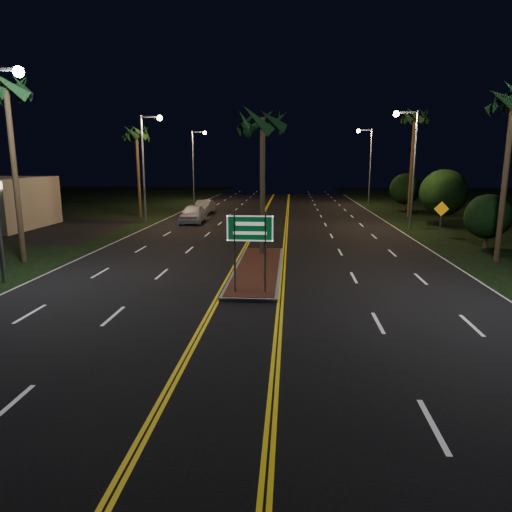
# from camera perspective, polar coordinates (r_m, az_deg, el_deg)

# --- Properties ---
(ground) EXTENTS (120.00, 120.00, 0.00)m
(ground) POSITION_cam_1_polar(r_m,az_deg,el_deg) (15.56, -1.66, -7.91)
(ground) COLOR black
(ground) RESTS_ON ground
(median_island) EXTENTS (2.25, 10.25, 0.17)m
(median_island) POSITION_cam_1_polar(r_m,az_deg,el_deg) (22.23, 0.22, -1.65)
(median_island) COLOR gray
(median_island) RESTS_ON ground
(highway_sign) EXTENTS (1.80, 0.08, 3.20)m
(highway_sign) POSITION_cam_1_polar(r_m,az_deg,el_deg) (17.67, -0.76, 2.52)
(highway_sign) COLOR gray
(highway_sign) RESTS_ON ground
(streetlight_left_mid) EXTENTS (1.91, 0.44, 9.00)m
(streetlight_left_mid) POSITION_cam_1_polar(r_m,az_deg,el_deg) (40.45, -13.45, 12.03)
(streetlight_left_mid) COLOR gray
(streetlight_left_mid) RESTS_ON ground
(streetlight_left_far) EXTENTS (1.91, 0.44, 9.00)m
(streetlight_left_far) POSITION_cam_1_polar(r_m,az_deg,el_deg) (59.83, -7.54, 12.05)
(streetlight_left_far) COLOR gray
(streetlight_left_far) RESTS_ON ground
(streetlight_right_mid) EXTENTS (1.91, 0.44, 9.00)m
(streetlight_right_mid) POSITION_cam_1_polar(r_m,az_deg,el_deg) (37.68, 18.68, 11.79)
(streetlight_right_mid) COLOR gray
(streetlight_right_mid) RESTS_ON ground
(streetlight_right_far) EXTENTS (1.91, 0.44, 9.00)m
(streetlight_right_far) POSITION_cam_1_polar(r_m,az_deg,el_deg) (57.29, 13.76, 11.84)
(streetlight_right_far) COLOR gray
(streetlight_right_far) RESTS_ON ground
(palm_median) EXTENTS (2.40, 2.40, 8.30)m
(palm_median) POSITION_cam_1_polar(r_m,az_deg,el_deg) (25.20, 0.84, 16.39)
(palm_median) COLOR #382819
(palm_median) RESTS_ON ground
(palm_left_near) EXTENTS (2.40, 2.40, 9.80)m
(palm_left_near) POSITION_cam_1_polar(r_m,az_deg,el_deg) (26.82, -28.79, 17.75)
(palm_left_near) COLOR #382819
(palm_left_near) RESTS_ON ground
(palm_left_far) EXTENTS (2.40, 2.40, 8.80)m
(palm_left_far) POSITION_cam_1_polar(r_m,az_deg,el_deg) (45.00, -14.73, 14.58)
(palm_left_far) COLOR #382819
(palm_left_far) RESTS_ON ground
(palm_right_far) EXTENTS (2.40, 2.40, 10.30)m
(palm_right_far) POSITION_cam_1_polar(r_m,az_deg,el_deg) (46.13, 19.22, 15.98)
(palm_right_far) COLOR #382819
(palm_right_far) RESTS_ON ground
(shrub_near) EXTENTS (2.70, 2.70, 3.30)m
(shrub_near) POSITION_cam_1_polar(r_m,az_deg,el_deg) (31.14, 26.97, 4.41)
(shrub_near) COLOR #382819
(shrub_near) RESTS_ON ground
(shrub_mid) EXTENTS (3.78, 3.78, 4.62)m
(shrub_mid) POSITION_cam_1_polar(r_m,az_deg,el_deg) (40.61, 22.39, 7.33)
(shrub_mid) COLOR #382819
(shrub_mid) RESTS_ON ground
(shrub_far) EXTENTS (3.24, 3.24, 3.96)m
(shrub_far) POSITION_cam_1_polar(r_m,az_deg,el_deg) (52.11, 18.13, 7.99)
(shrub_far) COLOR #382819
(shrub_far) RESTS_ON ground
(car_near) EXTENTS (2.39, 5.52, 1.83)m
(car_near) POSITION_cam_1_polar(r_m,az_deg,el_deg) (40.09, -7.85, 5.46)
(car_near) COLOR silver
(car_near) RESTS_ON ground
(car_far) EXTENTS (2.41, 4.91, 1.59)m
(car_far) POSITION_cam_1_polar(r_m,az_deg,el_deg) (47.03, -6.52, 6.26)
(car_far) COLOR #A4A7AD
(car_far) RESTS_ON ground
(warning_sign) EXTENTS (1.04, 0.07, 2.47)m
(warning_sign) POSITION_cam_1_polar(r_m,az_deg,el_deg) (34.87, 22.13, 4.91)
(warning_sign) COLOR gray
(warning_sign) RESTS_ON ground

